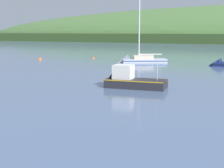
{
  "coord_description": "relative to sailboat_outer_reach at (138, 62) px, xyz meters",
  "views": [
    {
      "loc": [
        4.26,
        -0.36,
        5.57
      ],
      "look_at": [
        -5.79,
        26.55,
        1.03
      ],
      "focal_mm": 54.05,
      "sensor_mm": 36.0,
      "label": 1
    }
  ],
  "objects": [
    {
      "name": "mooring_buoy_off_fishing_boat",
      "position": [
        -11.02,
        5.5,
        -0.11
      ],
      "size": [
        0.56,
        0.56,
        0.64
      ],
      "color": "#EA5B19",
      "rests_on": "ground"
    },
    {
      "name": "sailboat_outer_reach",
      "position": [
        0.0,
        0.0,
        0.0
      ],
      "size": [
        9.27,
        6.43,
        13.85
      ],
      "rotation": [
        0.0,
        0.0,
        3.55
      ],
      "color": "#ADB2BC",
      "rests_on": "ground"
    },
    {
      "name": "mooring_buoy_foreground",
      "position": [
        -19.82,
        -0.58,
        -0.11
      ],
      "size": [
        0.7,
        0.7,
        0.78
      ],
      "color": "#EA5B19",
      "rests_on": "ground"
    },
    {
      "name": "fishing_boat_moored",
      "position": [
        6.7,
        -26.03,
        0.36
      ],
      "size": [
        6.41,
        2.59,
        4.03
      ],
      "rotation": [
        0.0,
        0.0,
        3.16
      ],
      "color": "#232328",
      "rests_on": "ground"
    }
  ]
}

